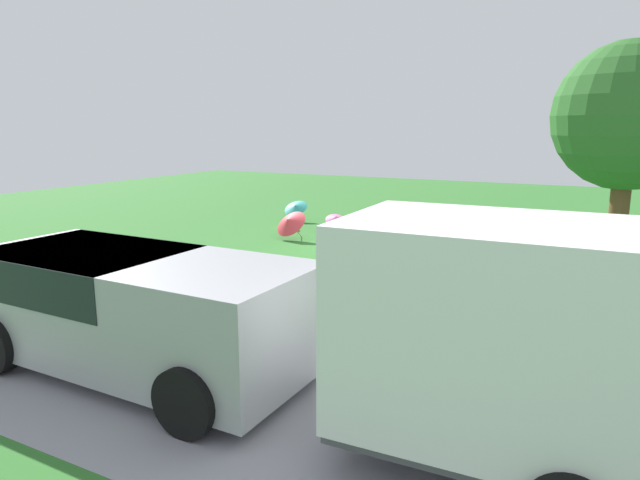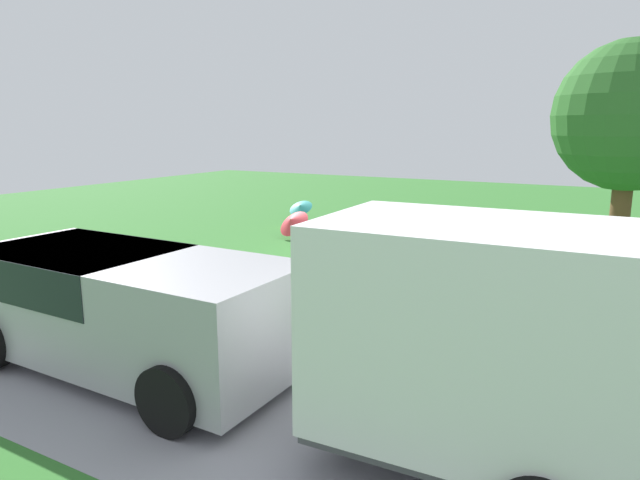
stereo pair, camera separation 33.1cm
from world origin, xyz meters
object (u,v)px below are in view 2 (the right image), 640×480
Objects in this scene: box_trailer_white at (503,340)px; parasol_yellow_4 at (288,220)px; parasol_yellow_2 at (441,227)px; parasol_teal_0 at (300,207)px; shade_tree at (630,117)px; parasol_red_0 at (292,222)px; parasol_yellow_1 at (378,224)px; parasol_teal_3 at (555,232)px; parasol_orange_0 at (203,264)px; park_bench at (121,254)px; van_dark at (120,300)px; parasol_yellow_0 at (157,246)px; parasol_yellow_3 at (300,272)px; parasol_pink_0 at (340,218)px; parasol_teal_1 at (449,266)px.

parasol_yellow_4 is (8.44, -9.86, -1.05)m from box_trailer_white.
parasol_yellow_2 is 5.03m from parasol_teal_0.
shade_tree is at bearing 162.49° from parasol_yellow_4.
parasol_yellow_2 is 4.25m from parasol_red_0.
parasol_teal_3 is at bearing -166.52° from parasol_yellow_1.
box_trailer_white is 3.02× the size of parasol_red_0.
parasol_teal_0 reaches higher than parasol_orange_0.
park_bench is at bearing 21.31° from shade_tree.
van_dark is 4.88m from box_trailer_white.
parasol_teal_3 is at bearing -140.03° from parasol_yellow_0.
parasol_yellow_3 is 7.96m from parasol_teal_3.
park_bench is at bearing 8.88° from parasol_yellow_3.
park_bench reaches higher than parasol_pink_0.
parasol_yellow_0 is (3.78, -4.39, -0.50)m from van_dark.
parasol_teal_3 is (-8.00, 0.13, -0.11)m from parasol_teal_0.
parasol_yellow_4 is (-0.20, -5.40, -0.14)m from parasol_yellow_0.
parasol_pink_0 is (2.32, -6.16, -0.04)m from parasol_yellow_3.
parasol_yellow_2 is at bearing 174.07° from parasol_teal_0.
box_trailer_white is 13.02m from parasol_yellow_4.
box_trailer_white is 4.08× the size of parasol_teal_3.
parasol_orange_0 is (2.43, -0.05, -0.14)m from parasol_yellow_3.
shade_tree is 5.88× the size of parasol_yellow_2.
parasol_yellow_4 is (3.58, -9.79, -0.64)m from van_dark.
parasol_yellow_3 reaches higher than parasol_pink_0.
shade_tree is 6.42× the size of parasol_orange_0.
parasol_yellow_0 is 6.34m from parasol_yellow_1.
box_trailer_white is 6.58m from parasol_teal_1.
park_bench is 6.92m from parasol_teal_1.
parasol_yellow_3 is 6.58m from parasol_pink_0.
van_dark reaches higher than parasol_red_0.
parasol_red_0 reaches higher than parasol_pink_0.
park_bench is at bearing 56.86° from parasol_yellow_2.
parasol_pink_0 is at bearing -108.39° from parasol_red_0.
parasol_yellow_2 is 0.70× the size of parasol_yellow_3.
parasol_yellow_3 is at bearing 121.04° from parasol_teal_0.
box_trailer_white reaches higher than parasol_yellow_0.
parasol_yellow_0 reaches higher than parasol_yellow_2.
parasol_red_0 reaches higher than parasol_teal_1.
parasol_yellow_1 is 3.01m from parasol_yellow_4.
parasol_yellow_4 is 0.85× the size of parasol_orange_0.
box_trailer_white is at bearing 118.73° from parasol_yellow_1.
parasol_yellow_0 is 7.87m from parasol_yellow_2.
parasol_yellow_1 is 1.37m from parasol_pink_0.
parasol_yellow_3 is 1.43× the size of parasol_teal_0.
parasol_red_0 is (3.58, 2.28, 0.19)m from parasol_yellow_2.
parasol_yellow_4 is at bearing 9.67° from parasol_yellow_2.
parasol_pink_0 is (1.35, -0.22, 0.02)m from parasol_yellow_1.
parasol_pink_0 is at bearing -22.93° from shade_tree.
parasol_teal_3 is at bearing -135.29° from park_bench.
park_bench is at bearing 22.44° from parasol_orange_0.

